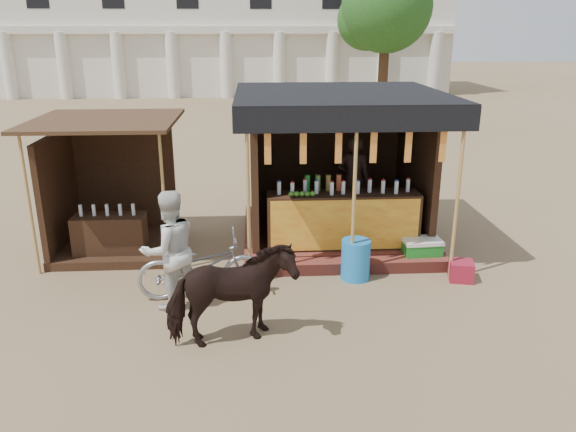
# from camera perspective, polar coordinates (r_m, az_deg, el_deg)

# --- Properties ---
(ground) EXTENTS (120.00, 120.00, 0.00)m
(ground) POSITION_cam_1_polar(r_m,az_deg,el_deg) (7.57, 0.75, -11.84)
(ground) COLOR #846B4C
(ground) RESTS_ON ground
(main_stall) EXTENTS (3.60, 3.61, 2.78)m
(main_stall) POSITION_cam_1_polar(r_m,az_deg,el_deg) (10.37, 5.06, 2.83)
(main_stall) COLOR brown
(main_stall) RESTS_ON ground
(secondary_stall) EXTENTS (2.40, 2.40, 2.38)m
(secondary_stall) POSITION_cam_1_polar(r_m,az_deg,el_deg) (10.53, -18.04, 1.22)
(secondary_stall) COLOR #361F13
(secondary_stall) RESTS_ON ground
(cow) EXTENTS (1.72, 1.11, 1.34)m
(cow) POSITION_cam_1_polar(r_m,az_deg,el_deg) (7.07, -5.81, -8.07)
(cow) COLOR black
(cow) RESTS_ON ground
(motorbike) EXTENTS (1.93, 0.84, 0.99)m
(motorbike) POSITION_cam_1_polar(r_m,az_deg,el_deg) (8.40, -8.80, -5.07)
(motorbike) COLOR #97979F
(motorbike) RESTS_ON ground
(bystander) EXTENTS (1.06, 0.99, 1.74)m
(bystander) POSITION_cam_1_polar(r_m,az_deg,el_deg) (8.06, -11.92, -3.41)
(bystander) COLOR silver
(bystander) RESTS_ON ground
(blue_barrel) EXTENTS (0.51, 0.51, 0.65)m
(blue_barrel) POSITION_cam_1_polar(r_m,az_deg,el_deg) (9.02, 6.88, -4.41)
(blue_barrel) COLOR blue
(blue_barrel) RESTS_ON ground
(red_crate) EXTENTS (0.43, 0.43, 0.32)m
(red_crate) POSITION_cam_1_polar(r_m,az_deg,el_deg) (9.38, 17.16, -5.34)
(red_crate) COLOR maroon
(red_crate) RESTS_ON ground
(cooler) EXTENTS (0.67, 0.48, 0.46)m
(cooler) POSITION_cam_1_polar(r_m,az_deg,el_deg) (9.78, 13.36, -3.53)
(cooler) COLOR #1B7D24
(cooler) RESTS_ON ground
(background_building) EXTENTS (26.00, 7.45, 8.18)m
(background_building) POSITION_cam_1_polar(r_m,az_deg,el_deg) (36.48, -6.16, 18.74)
(background_building) COLOR silver
(background_building) RESTS_ON ground
(tree) EXTENTS (4.50, 4.40, 7.00)m
(tree) POSITION_cam_1_polar(r_m,az_deg,el_deg) (29.34, 9.52, 19.94)
(tree) COLOR #382314
(tree) RESTS_ON ground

